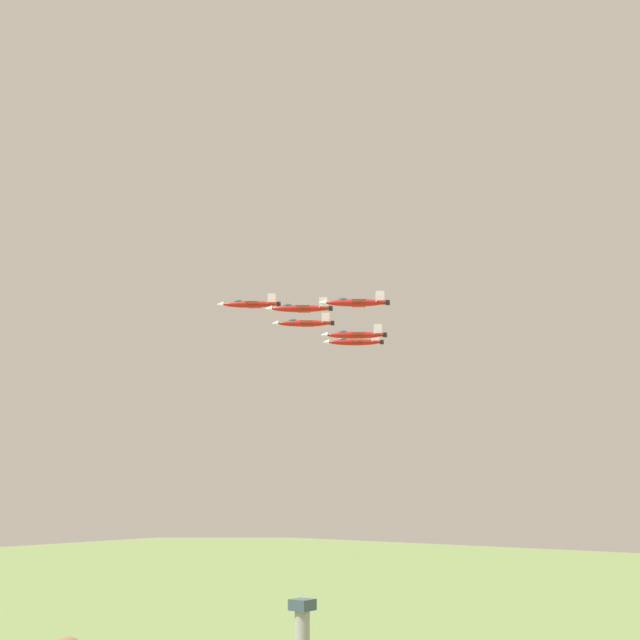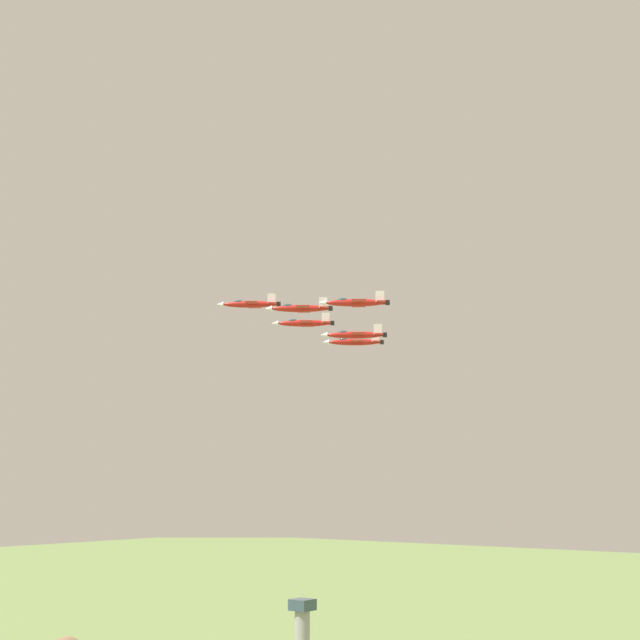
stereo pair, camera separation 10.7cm
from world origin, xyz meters
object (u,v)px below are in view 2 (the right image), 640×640
Objects in this scene: control_tower at (302,636)px; jet_left_outer at (356,302)px; jet_right_wingman at (304,323)px; jet_right_outer at (354,342)px; jet_slot_rear at (355,335)px; jet_lead at (250,304)px; jet_left_wingman at (300,308)px.

jet_left_outer is at bearing -40.45° from control_tower.
jet_right_wingman is 1.00× the size of jet_right_outer.
jet_slot_rear reaches higher than control_tower.
jet_slot_rear is at bearing 140.07° from jet_right_wingman.
jet_right_wingman is at bearing -68.44° from jet_left_outer.
control_tower is 93.09m from jet_slot_rear.
jet_lead is 0.98× the size of jet_right_outer.
jet_left_outer is 46.95m from jet_right_outer.
jet_left_outer reaches higher than control_tower.
jet_lead is 36.41m from jet_left_outer.
jet_left_wingman reaches higher than jet_right_outer.
jet_lead reaches higher than jet_left_wingman.
jet_left_wingman is at bearing 140.41° from jet_lead.
jet_left_outer is at bearing 90.22° from jet_slot_rear.
jet_lead is at bearing -70.24° from control_tower.
jet_left_wingman is 37.92m from jet_right_outer.
jet_slot_rear is at bearing -33.35° from control_tower.
jet_right_outer is at bearing -89.78° from jet_slot_rear.
jet_right_outer is 0.99× the size of jet_slot_rear.
jet_lead reaches higher than jet_left_outer.
jet_left_outer reaches higher than jet_right_outer.
jet_right_outer reaches higher than jet_slot_rear.
jet_right_wingman is 18.45m from jet_right_outer.
jet_right_outer is at bearing -89.85° from jet_left_outer.
jet_lead is at bearing 39.53° from jet_right_outer.
jet_right_wingman is (4.23, 17.59, -3.22)m from jet_lead.
jet_left_wingman is 18.11m from jet_left_outer.
jet_left_outer is at bearing 140.41° from jet_lead.
jet_left_wingman reaches higher than jet_left_outer.
jet_slot_rear is (13.81, -18.93, -1.45)m from jet_right_outer.
jet_lead is 0.98× the size of jet_right_wingman.
control_tower is 1.74× the size of jet_left_wingman.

